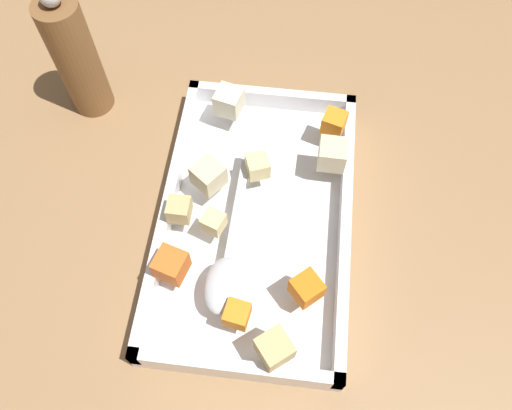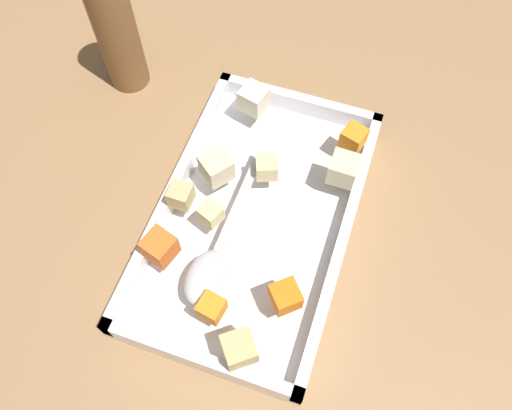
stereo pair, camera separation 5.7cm
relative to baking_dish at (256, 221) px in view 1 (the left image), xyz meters
name	(u,v)px [view 1 (the left image)]	position (x,y,z in m)	size (l,w,h in m)	color
ground_plane	(267,240)	(0.02, 0.02, -0.01)	(4.00, 4.00, 0.00)	#936D47
baking_dish	(256,221)	(0.00, 0.00, 0.00)	(0.36, 0.22, 0.04)	silver
carrot_chunk_heap_side	(307,288)	(0.09, 0.06, 0.04)	(0.03, 0.03, 0.03)	orange
carrot_chunk_near_spoon	(237,314)	(0.13, 0.00, 0.04)	(0.02, 0.02, 0.02)	orange
carrot_chunk_corner_ne	(334,123)	(-0.12, 0.08, 0.04)	(0.03, 0.03, 0.03)	orange
carrot_chunk_rim_edge	(171,265)	(0.08, -0.08, 0.04)	(0.03, 0.03, 0.03)	orange
potato_chunk_near_right	(258,166)	(-0.05, 0.00, 0.04)	(0.02, 0.02, 0.02)	#E0CC89
potato_chunk_far_right	(229,101)	(-0.14, -0.05, 0.04)	(0.03, 0.03, 0.03)	beige
potato_chunk_mid_right	(179,209)	(0.02, -0.08, 0.04)	(0.02, 0.02, 0.02)	tan
potato_chunk_back_center	(274,348)	(0.16, 0.04, 0.04)	(0.03, 0.03, 0.03)	tan
potato_chunk_corner_sw	(214,222)	(0.03, -0.04, 0.04)	(0.02, 0.02, 0.02)	#E0CC89
potato_chunk_corner_se	(332,154)	(-0.07, 0.08, 0.05)	(0.03, 0.03, 0.03)	beige
potato_chunk_heap_top	(209,175)	(-0.03, -0.06, 0.05)	(0.03, 0.03, 0.03)	beige
serving_spoon	(226,273)	(0.08, -0.02, 0.04)	(0.21, 0.04, 0.02)	silver
pepper_mill	(76,58)	(-0.16, -0.24, 0.07)	(0.05, 0.05, 0.19)	brown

